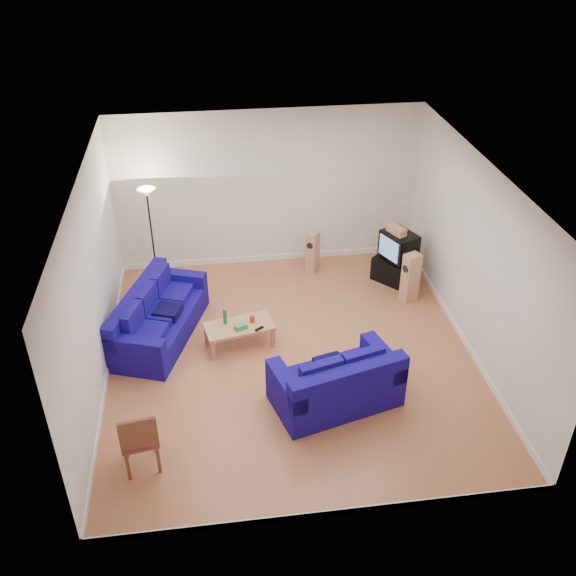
{
  "coord_description": "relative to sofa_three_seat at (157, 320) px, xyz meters",
  "views": [
    {
      "loc": [
        -1.2,
        -8.34,
        6.74
      ],
      "look_at": [
        0.0,
        0.4,
        1.1
      ],
      "focal_mm": 40.0,
      "sensor_mm": 36.0,
      "label": 1
    }
  ],
  "objects": [
    {
      "name": "av_receiver",
      "position": [
        4.53,
        1.22,
        0.2
      ],
      "size": [
        0.47,
        0.51,
        0.1
      ],
      "primitive_type": "cube",
      "rotation": [
        0.0,
        0.0,
        -1.17
      ],
      "color": "black",
      "rests_on": "tv_stand"
    },
    {
      "name": "dining_chair",
      "position": [
        -0.1,
        -3.03,
        0.24
      ],
      "size": [
        0.56,
        0.56,
        1.02
      ],
      "rotation": [
        0.0,
        0.0,
        0.16
      ],
      "color": "brown",
      "rests_on": "ground"
    },
    {
      "name": "television",
      "position": [
        4.58,
        1.13,
        0.51
      ],
      "size": [
        0.71,
        0.8,
        0.51
      ],
      "rotation": [
        0.0,
        0.0,
        -1.15
      ],
      "color": "black",
      "rests_on": "av_receiver"
    },
    {
      "name": "remote",
      "position": [
        1.71,
        -0.63,
        0.1
      ],
      "size": [
        0.17,
        0.14,
        0.02
      ],
      "primitive_type": "cube",
      "rotation": [
        0.0,
        0.0,
        0.62
      ],
      "color": "black",
      "rests_on": "coffee_table"
    },
    {
      "name": "room",
      "position": [
        2.22,
        -0.89,
        1.21
      ],
      "size": [
        6.01,
        6.51,
        3.21
      ],
      "color": "brown",
      "rests_on": "ground"
    },
    {
      "name": "floor_lamp",
      "position": [
        -0.08,
        1.81,
        1.31
      ],
      "size": [
        0.34,
        0.34,
        1.99
      ],
      "color": "black",
      "rests_on": "ground"
    },
    {
      "name": "bottle",
      "position": [
        1.17,
        -0.39,
        0.23
      ],
      "size": [
        0.08,
        0.08,
        0.29
      ],
      "primitive_type": "cylinder",
      "rotation": [
        0.0,
        0.0,
        -0.16
      ],
      "color": "#197233",
      "rests_on": "coffee_table"
    },
    {
      "name": "sofa_three_seat",
      "position": [
        0.0,
        0.0,
        0.0
      ],
      "size": [
        1.7,
        2.5,
        0.89
      ],
      "rotation": [
        0.0,
        0.0,
        -1.91
      ],
      "color": "#140B65",
      "rests_on": "ground"
    },
    {
      "name": "coffee_table",
      "position": [
        1.39,
        -0.47,
        0.03
      ],
      "size": [
        1.23,
        0.79,
        0.42
      ],
      "rotation": [
        0.0,
        0.0,
        0.2
      ],
      "color": "tan",
      "rests_on": "ground"
    },
    {
      "name": "speaker_left",
      "position": [
        3.03,
        1.8,
        0.11
      ],
      "size": [
        0.31,
        0.33,
        0.87
      ],
      "rotation": [
        0.0,
        0.0,
        -0.62
      ],
      "color": "tan",
      "rests_on": "ground"
    },
    {
      "name": "tissue_box",
      "position": [
        1.42,
        -0.58,
        0.13
      ],
      "size": [
        0.23,
        0.17,
        0.08
      ],
      "primitive_type": "cube",
      "rotation": [
        0.0,
        0.0,
        0.34
      ],
      "color": "green",
      "rests_on": "coffee_table"
    },
    {
      "name": "centre_speaker",
      "position": [
        4.51,
        1.14,
        0.83
      ],
      "size": [
        0.32,
        0.45,
        0.15
      ],
      "primitive_type": "cube",
      "rotation": [
        0.0,
        0.0,
        -1.15
      ],
      "color": "tan",
      "rests_on": "television"
    },
    {
      "name": "red_canister",
      "position": [
        1.62,
        -0.4,
        0.15
      ],
      "size": [
        0.11,
        0.11,
        0.13
      ],
      "primitive_type": "cylinder",
      "rotation": [
        0.0,
        0.0,
        0.26
      ],
      "color": "red",
      "rests_on": "coffee_table"
    },
    {
      "name": "speaker_right",
      "position": [
        4.66,
        0.51,
        0.16
      ],
      "size": [
        0.35,
        0.31,
        0.97
      ],
      "rotation": [
        0.0,
        0.0,
        -1.19
      ],
      "color": "tan",
      "rests_on": "ground"
    },
    {
      "name": "sofa_loveseat",
      "position": [
        2.74,
        -2.12,
        0.02
      ],
      "size": [
        2.06,
        1.49,
        0.92
      ],
      "rotation": [
        0.0,
        0.0,
        0.27
      ],
      "color": "#140B65",
      "rests_on": "ground"
    },
    {
      "name": "tv_stand",
      "position": [
        4.54,
        1.18,
        -0.09
      ],
      "size": [
        0.85,
        0.88,
        0.48
      ],
      "primitive_type": "cube",
      "rotation": [
        0.0,
        0.0,
        -0.85
      ],
      "color": "black",
      "rests_on": "ground"
    }
  ]
}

